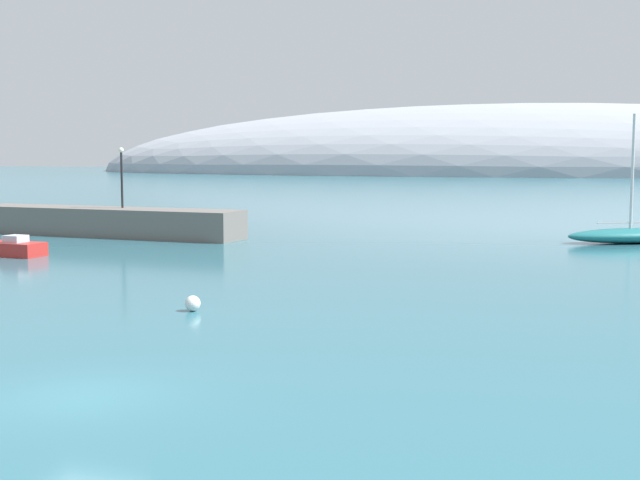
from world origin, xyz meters
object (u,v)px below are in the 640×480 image
sailboat_teal_mid_mooring (630,235)px  motorboat_red_foreground (7,248)px  mooring_buoy_white (193,303)px  harbor_lamp_post (122,171)px

sailboat_teal_mid_mooring → motorboat_red_foreground: 38.53m
sailboat_teal_mid_mooring → mooring_buoy_white: 34.36m
mooring_buoy_white → harbor_lamp_post: 30.48m
mooring_buoy_white → harbor_lamp_post: bearing=124.9°
motorboat_red_foreground → harbor_lamp_post: bearing=94.4°
motorboat_red_foreground → mooring_buoy_white: bearing=-29.3°
mooring_buoy_white → harbor_lamp_post: (-17.24, 24.76, 4.29)m
sailboat_teal_mid_mooring → harbor_lamp_post: sailboat_teal_mid_mooring is taller
motorboat_red_foreground → harbor_lamp_post: (0.36, 12.25, 4.15)m
sailboat_teal_mid_mooring → mooring_buoy_white: size_ratio=14.93×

